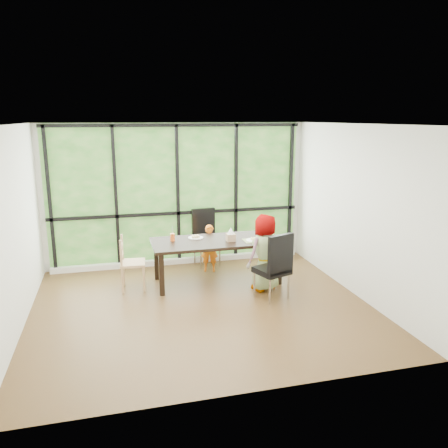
% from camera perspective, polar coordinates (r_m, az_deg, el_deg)
% --- Properties ---
extents(ground, '(5.00, 5.00, 0.00)m').
position_cam_1_polar(ground, '(6.89, -2.82, -10.49)').
color(ground, black).
rests_on(ground, ground).
extents(back_wall, '(5.00, 0.00, 5.00)m').
position_cam_1_polar(back_wall, '(8.64, -5.95, 3.75)').
color(back_wall, silver).
rests_on(back_wall, ground).
extents(foliage_backdrop, '(4.80, 0.02, 2.65)m').
position_cam_1_polar(foliage_backdrop, '(8.62, -5.93, 3.73)').
color(foliage_backdrop, '#204D18').
rests_on(foliage_backdrop, back_wall).
extents(window_mullions, '(4.80, 0.06, 2.65)m').
position_cam_1_polar(window_mullions, '(8.58, -5.89, 3.69)').
color(window_mullions, black).
rests_on(window_mullions, back_wall).
extents(window_sill, '(4.80, 0.12, 0.10)m').
position_cam_1_polar(window_sill, '(8.85, -5.65, -4.67)').
color(window_sill, silver).
rests_on(window_sill, ground).
extents(dining_table, '(2.22, 0.99, 0.75)m').
position_cam_1_polar(dining_table, '(7.75, -0.90, -4.73)').
color(dining_table, black).
rests_on(dining_table, ground).
extents(chair_window_leather, '(0.52, 0.52, 1.08)m').
position_cam_1_polar(chair_window_leather, '(8.59, -2.19, -1.77)').
color(chair_window_leather, black).
rests_on(chair_window_leather, ground).
extents(chair_interior_leather, '(0.59, 0.59, 1.08)m').
position_cam_1_polar(chair_interior_leather, '(7.05, 6.12, -5.29)').
color(chair_interior_leather, black).
rests_on(chair_interior_leather, ground).
extents(chair_end_beech, '(0.43, 0.45, 0.90)m').
position_cam_1_polar(chair_end_beech, '(7.56, -11.53, -4.89)').
color(chair_end_beech, tan).
rests_on(chair_end_beech, ground).
extents(child_toddler, '(0.37, 0.29, 0.88)m').
position_cam_1_polar(child_toddler, '(8.27, -1.84, -3.10)').
color(child_toddler, orange).
rests_on(child_toddler, ground).
extents(child_older, '(0.73, 0.60, 1.28)m').
position_cam_1_polar(child_older, '(7.36, 5.02, -3.64)').
color(child_older, gray).
rests_on(child_older, ground).
extents(placemat, '(0.41, 0.30, 0.01)m').
position_cam_1_polar(placemat, '(7.64, 4.04, -2.09)').
color(placemat, tan).
rests_on(placemat, dining_table).
extents(plate_far, '(0.26, 0.26, 0.02)m').
position_cam_1_polar(plate_far, '(7.78, -3.63, -1.75)').
color(plate_far, white).
rests_on(plate_far, dining_table).
extents(plate_near, '(0.26, 0.26, 0.02)m').
position_cam_1_polar(plate_near, '(7.61, 3.82, -2.09)').
color(plate_near, white).
rests_on(plate_near, dining_table).
extents(orange_cup, '(0.08, 0.08, 0.13)m').
position_cam_1_polar(orange_cup, '(7.63, -6.58, -1.68)').
color(orange_cup, orange).
rests_on(orange_cup, dining_table).
extents(green_cup, '(0.08, 0.08, 0.12)m').
position_cam_1_polar(green_cup, '(7.62, 6.06, -1.70)').
color(green_cup, '#52CF31').
rests_on(green_cup, dining_table).
extents(tissue_box, '(0.15, 0.15, 0.12)m').
position_cam_1_polar(tissue_box, '(7.57, 0.87, -1.72)').
color(tissue_box, tan).
rests_on(tissue_box, dining_table).
extents(crepe_rolls_far, '(0.15, 0.12, 0.04)m').
position_cam_1_polar(crepe_rolls_far, '(7.77, -3.64, -1.57)').
color(crepe_rolls_far, tan).
rests_on(crepe_rolls_far, plate_far).
extents(crepe_rolls_near, '(0.10, 0.12, 0.04)m').
position_cam_1_polar(crepe_rolls_near, '(7.61, 3.82, -1.90)').
color(crepe_rolls_near, tan).
rests_on(crepe_rolls_near, plate_near).
extents(straw_white, '(0.01, 0.04, 0.20)m').
position_cam_1_polar(straw_white, '(7.61, -6.60, -0.92)').
color(straw_white, white).
rests_on(straw_white, orange_cup).
extents(straw_pink, '(0.01, 0.04, 0.20)m').
position_cam_1_polar(straw_pink, '(7.60, 6.08, -0.96)').
color(straw_pink, pink).
rests_on(straw_pink, green_cup).
extents(tissue, '(0.12, 0.12, 0.11)m').
position_cam_1_polar(tissue, '(7.54, 0.87, -0.86)').
color(tissue, white).
rests_on(tissue, tissue_box).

